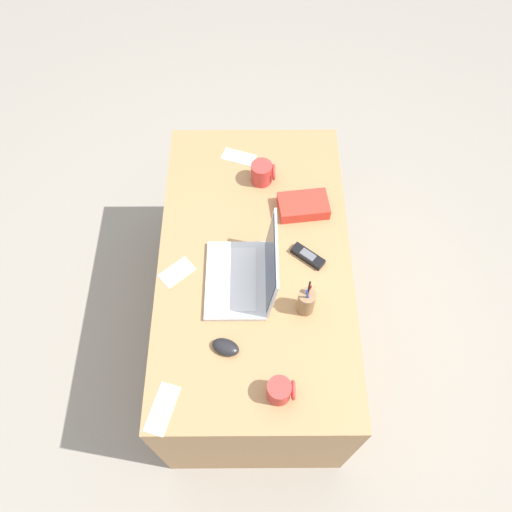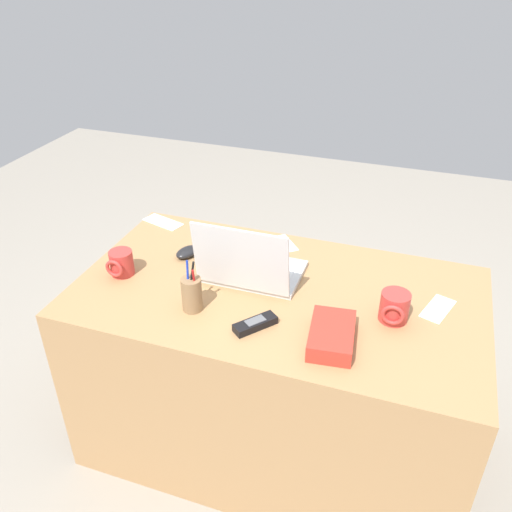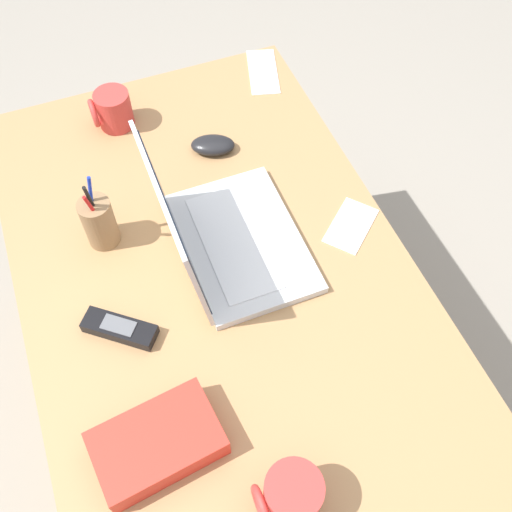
% 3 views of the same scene
% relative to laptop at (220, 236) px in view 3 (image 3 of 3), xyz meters
% --- Properties ---
extents(ground_plane, '(6.00, 6.00, 0.00)m').
position_rel_laptop_xyz_m(ground_plane, '(-0.11, 0.03, -0.75)').
color(ground_plane, gray).
extents(desk, '(1.33, 0.74, 0.70)m').
position_rel_laptop_xyz_m(desk, '(-0.11, 0.03, -0.40)').
color(desk, '#A87C4F').
rests_on(desk, ground).
extents(laptop, '(0.33, 0.26, 0.25)m').
position_rel_laptop_xyz_m(laptop, '(0.00, 0.00, 0.00)').
color(laptop, silver).
rests_on(laptop, desk).
extents(computer_mouse, '(0.09, 0.11, 0.03)m').
position_rel_laptop_xyz_m(computer_mouse, '(0.27, -0.07, -0.04)').
color(computer_mouse, black).
rests_on(computer_mouse, desk).
extents(coffee_mug_white, '(0.09, 0.10, 0.09)m').
position_rel_laptop_xyz_m(coffee_mug_white, '(-0.48, 0.06, -0.00)').
color(coffee_mug_white, '#C63833').
rests_on(coffee_mug_white, desk).
extents(coffee_mug_tall, '(0.08, 0.09, 0.09)m').
position_rel_laptop_xyz_m(coffee_mug_tall, '(0.43, 0.11, -0.01)').
color(coffee_mug_tall, '#C63833').
rests_on(coffee_mug_tall, desk).
extents(cordless_phone, '(0.12, 0.13, 0.03)m').
position_rel_laptop_xyz_m(cordless_phone, '(-0.10, 0.23, -0.04)').
color(cordless_phone, black).
rests_on(cordless_phone, desk).
extents(pen_holder, '(0.06, 0.06, 0.18)m').
position_rel_laptop_xyz_m(pen_holder, '(0.11, 0.21, 0.01)').
color(pen_holder, olive).
rests_on(pen_holder, desk).
extents(snack_bag, '(0.15, 0.21, 0.05)m').
position_rel_laptop_xyz_m(snack_bag, '(-0.33, 0.22, -0.03)').
color(snack_bag, red).
rests_on(snack_bag, desk).
extents(paper_note_near_laptop, '(0.14, 0.14, 0.00)m').
position_rel_laptop_xyz_m(paper_note_near_laptop, '(-0.04, -0.27, -0.05)').
color(paper_note_near_laptop, white).
rests_on(paper_note_near_laptop, desk).
extents(paper_note_right, '(0.18, 0.11, 0.00)m').
position_rel_laptop_xyz_m(paper_note_right, '(0.47, -0.28, -0.05)').
color(paper_note_right, white).
rests_on(paper_note_right, desk).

